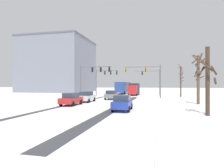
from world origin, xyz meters
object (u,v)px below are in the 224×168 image
car_red_third (71,99)px  office_building_far_left_block (59,66)px  traffic_signal_near_left (93,74)px  car_white_second (87,97)px  traffic_signal_near_right (147,74)px  traffic_signal_far_left (105,76)px  traffic_signal_far_right (153,78)px  bus_oncoming (123,87)px  box_truck_delivery (134,89)px  bare_tree_sidewalk_near (207,79)px  bare_tree_sidewalk_far (181,80)px  car_grey_lead (111,95)px  bare_tree_sidewalk_mid (198,77)px  car_blue_fourth (122,103)px

car_red_third → office_building_far_left_block: size_ratio=0.18×
traffic_signal_near_left → car_white_second: traffic_signal_near_left is taller
traffic_signal_near_right → car_white_second: 13.37m
traffic_signal_far_left → traffic_signal_far_right: same height
car_red_third → car_white_second: bearing=86.7°
car_red_third → office_building_far_left_block: bearing=120.3°
car_red_third → bus_oncoming: bus_oncoming is taller
box_truck_delivery → office_building_far_left_block: 35.73m
bare_tree_sidewalk_near → bare_tree_sidewalk_far: bearing=88.6°
traffic_signal_near_right → box_truck_delivery: bearing=109.1°
bare_tree_sidewalk_far → traffic_signal_far_left: bearing=175.0°
bare_tree_sidewalk_near → office_building_far_left_block: size_ratio=0.27×
bare_tree_sidewalk_near → office_building_far_left_block: bearing=130.1°
box_truck_delivery → car_white_second: bearing=-103.4°
car_red_third → traffic_signal_far_left: bearing=94.0°
traffic_signal_far_left → bus_oncoming: traffic_signal_far_left is taller
car_white_second → traffic_signal_near_right: bearing=46.4°
car_grey_lead → car_white_second: size_ratio=1.00×
bare_tree_sidewalk_mid → bare_tree_sidewalk_far: bearing=92.1°
car_red_third → bare_tree_sidewalk_far: (15.93, 20.91, 2.79)m
traffic_signal_far_right → bare_tree_sidewalk_mid: (6.67, -20.80, -0.61)m
bus_oncoming → traffic_signal_far_left: bearing=-104.9°
traffic_signal_near_left → box_truck_delivery: bearing=64.2°
traffic_signal_near_left → car_grey_lead: (3.99, -1.11, -3.98)m
traffic_signal_far_left → office_building_far_left_block: bearing=139.0°
car_red_third → bus_oncoming: bearing=87.9°
car_white_second → bus_oncoming: 27.90m
traffic_signal_near_right → traffic_signal_far_left: bearing=142.3°
box_truck_delivery → bare_tree_sidewalk_mid: 23.16m
traffic_signal_far_right → office_building_far_left_block: 38.94m
bus_oncoming → bare_tree_sidewalk_near: (14.11, -37.79, 1.23)m
box_truck_delivery → bare_tree_sidewalk_far: size_ratio=1.02×
bare_tree_sidewalk_far → office_building_far_left_block: (-40.94, 21.87, 6.15)m
bare_tree_sidewalk_mid → bus_oncoming: bearing=119.2°
traffic_signal_far_left → bare_tree_sidewalk_mid: size_ratio=0.94×
car_red_third → office_building_far_left_block: 50.35m
traffic_signal_near_right → car_red_third: (-9.11, -14.19, -3.87)m
car_white_second → car_blue_fourth: (7.15, -8.39, 0.00)m
bare_tree_sidewalk_near → traffic_signal_far_left: bearing=121.6°
bare_tree_sidewalk_near → car_blue_fourth: bearing=168.9°
car_blue_fourth → bus_oncoming: (-6.25, 36.25, 1.18)m
traffic_signal_near_right → car_white_second: bearing=-133.6°
traffic_signal_near_left → car_red_third: bearing=-84.2°
bare_tree_sidewalk_mid → office_building_far_left_block: office_building_far_left_block is taller
bus_oncoming → office_building_far_left_block: bearing=159.1°
bus_oncoming → bare_tree_sidewalk_far: bare_tree_sidewalk_far is taller
car_red_third → bare_tree_sidewalk_mid: (16.50, 5.42, 3.01)m
bare_tree_sidewalk_far → bare_tree_sidewalk_near: bearing=-91.4°
car_white_second → office_building_far_left_block: office_building_far_left_block is taller
traffic_signal_near_right → bus_oncoming: (-7.94, 18.59, -2.69)m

